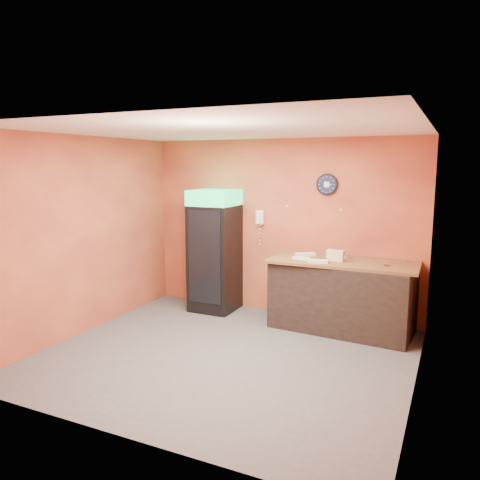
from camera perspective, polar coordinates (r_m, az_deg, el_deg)
The scene contains 15 objects.
floor at distance 6.12m, azimuth -1.76°, elevation -13.85°, with size 4.50×4.50×0.00m, color #47474C.
back_wall at distance 7.54m, azimuth 5.04°, elevation 1.57°, with size 4.50×0.02×2.80m, color #CE683A.
left_wall at distance 7.02m, azimuth -18.47°, elevation 0.56°, with size 0.02×4.00×2.80m, color #CE683A.
right_wall at distance 5.13m, azimuth 21.23°, elevation -2.62°, with size 0.02×4.00×2.80m, color #CE683A.
ceiling at distance 5.65m, azimuth -1.91°, elevation 13.30°, with size 4.50×4.00×0.02m, color white.
beverage_cooler at distance 7.66m, azimuth -3.24°, elevation -1.52°, with size 0.70×0.71×1.99m.
prep_counter at distance 7.00m, azimuth 12.29°, elevation -6.77°, with size 1.98×0.88×0.99m, color black.
wall_clock at distance 7.23m, azimuth 10.57°, elevation 6.69°, with size 0.33×0.06×0.33m.
wall_phone at distance 7.60m, azimuth 2.43°, elevation 2.77°, with size 0.12×0.11×0.22m.
butcher_paper at distance 6.88m, azimuth 12.44°, elevation -2.64°, with size 2.09×0.90×0.04m, color brown.
sub_roll_stack at distance 6.81m, azimuth 11.57°, elevation -1.88°, with size 0.26×0.13×0.16m.
wrapped_sandwich_left at distance 6.84m, azimuth 7.47°, elevation -2.24°, with size 0.25×0.10×0.04m, color silver.
wrapped_sandwich_mid at distance 6.66m, azimuth 9.48°, elevation -2.58°, with size 0.28×0.11×0.04m, color silver.
wrapped_sandwich_right at distance 7.14m, azimuth 7.97°, elevation -1.75°, with size 0.30×0.12×0.04m, color silver.
kitchen_tool at distance 7.05m, azimuth 13.01°, elevation -1.92°, with size 0.07×0.07×0.07m, color silver.
Camera 1 is at (2.54, -5.03, 2.39)m, focal length 35.00 mm.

